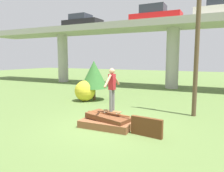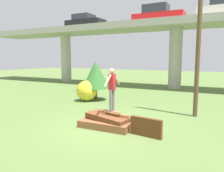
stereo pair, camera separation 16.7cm
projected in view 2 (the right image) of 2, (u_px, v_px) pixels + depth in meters
The scene contains 11 objects.
ground_plane at pixel (108, 126), 8.61m from camera, with size 80.00×80.00×0.00m, color #567038.
scrap_pile at pixel (108, 121), 8.57m from camera, with size 2.06×1.40×0.53m.
scrap_plank_loose at pixel (146, 127), 7.45m from camera, with size 1.15×0.29×0.65m.
skateboard at pixel (112, 111), 8.51m from camera, with size 0.80×0.28×0.09m.
skater at pixel (112, 87), 8.39m from camera, with size 0.23×1.12×1.66m.
highway_overpass at pixel (176, 29), 18.71m from camera, with size 44.00×4.11×5.88m.
car_on_overpass_left at pixel (85, 23), 23.39m from camera, with size 4.18×1.89×1.41m.
car_on_overpass_far_right at pixel (157, 15), 19.16m from camera, with size 4.47×1.62×1.43m.
utility_pole at pixel (199, 26), 9.56m from camera, with size 1.30×0.20×7.86m.
tree_behind_left at pixel (96, 75), 13.85m from camera, with size 1.76×1.76×2.51m.
bush_yellow_flowering at pixel (87, 91), 13.64m from camera, with size 1.28×1.28×1.28m.
Camera 2 is at (4.01, -7.31, 2.66)m, focal length 35.00 mm.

